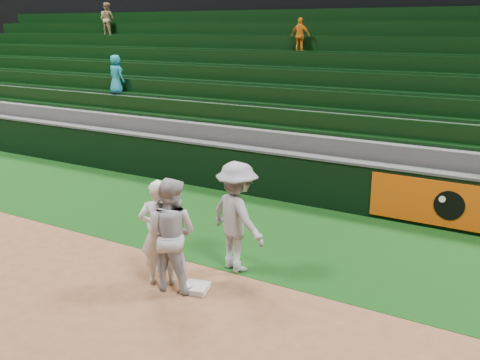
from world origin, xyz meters
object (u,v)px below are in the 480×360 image
object	(u,v)px
first_baseman	(159,233)
base_coach	(237,217)
baserunner	(171,234)
first_base	(196,288)

from	to	relation	value
first_baseman	base_coach	distance (m)	1.42
baserunner	base_coach	bearing A→B (deg)	-126.28
base_coach	baserunner	bearing A→B (deg)	84.75
first_base	base_coach	xyz separation A→B (m)	(0.18, 1.05, 0.96)
first_base	first_baseman	size ratio (longest dim) A/B	0.22
first_baseman	base_coach	world-z (taller)	base_coach
first_base	base_coach	size ratio (longest dim) A/B	0.20
first_baseman	base_coach	xyz separation A→B (m)	(0.85, 1.13, 0.09)
first_baseman	first_base	bearing A→B (deg)	153.36
baserunner	first_base	bearing A→B (deg)	-175.04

